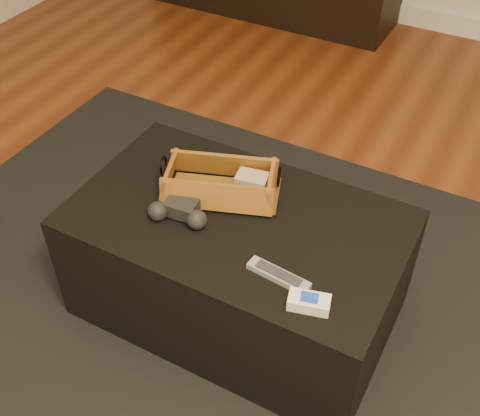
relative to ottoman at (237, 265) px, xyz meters
The scene contains 10 objects.
floor 0.38m from the ottoman, 63.72° to the right, with size 5.00×5.50×0.01m, color brown.
baseboard 2.46m from the ottoman, 86.81° to the left, with size 5.00×0.04×0.12m, color white.
area_rug 0.22m from the ottoman, 90.00° to the right, with size 2.60×2.00×0.01m, color black.
ottoman is the anchor object (origin of this frame).
tv_remote 0.26m from the ottoman, 155.92° to the left, with size 0.19×0.04×0.02m, color black.
cloth_bundle 0.28m from the ottoman, 96.57° to the left, with size 0.10×0.07×0.05m, color tan.
wicker_basket 0.28m from the ottoman, 144.80° to the left, with size 0.39×0.29×0.12m.
game_controller 0.30m from the ottoman, 147.41° to the right, with size 0.19×0.12×0.06m.
silver_remote 0.34m from the ottoman, 36.72° to the right, with size 0.18×0.06×0.02m.
cream_gadget 0.45m from the ottoman, 33.09° to the right, with size 0.12×0.08×0.04m.
Camera 1 is at (0.49, -0.87, 1.65)m, focal length 45.00 mm.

